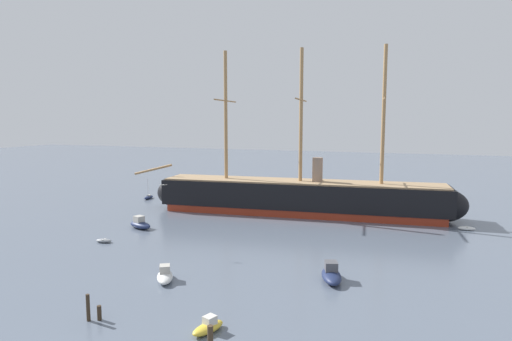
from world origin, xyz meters
The scene contains 12 objects.
tall_ship centered at (4.85, 52.23, 3.09)m, with size 59.03×14.23×28.39m.
motorboat_foreground_right centered at (8.38, 8.90, 0.44)m, with size 2.23×3.24×1.26m.
motorboat_near_centre centered at (-0.54, 17.04, 0.56)m, with size 3.29×4.07×1.59m.
dinghy_mid_left centered at (-15.69, 26.23, 0.26)m, with size 2.32×1.33×0.52m.
motorboat_mid_right centered at (15.51, 22.85, 0.68)m, with size 3.21×5.00×1.95m.
motorboat_alongside_bow centered at (-15.58, 34.34, 0.66)m, with size 4.84×3.38×1.87m.
sailboat_far_left centered at (-28.32, 55.58, 0.36)m, with size 1.23×3.36×4.30m.
dinghy_far_right centered at (30.99, 49.97, 0.29)m, with size 2.47×1.17×0.57m.
mooring_piling_nearest centered at (-0.99, 7.69, 0.61)m, with size 0.36×0.36×1.22m, color #382B1E.
mooring_piling_left_pair centered at (-1.73, 7.26, 1.14)m, with size 0.31×0.31×2.27m, color #382B1E.
mooring_piling_right_pair centered at (10.07, 5.80, 1.14)m, with size 0.41×0.41×2.28m, color #423323.
seagull_in_flight centered at (-6.25, 26.19, 8.37)m, with size 1.07×0.44×0.13m.
Camera 1 is at (22.65, -19.69, 16.50)m, focal length 30.17 mm.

